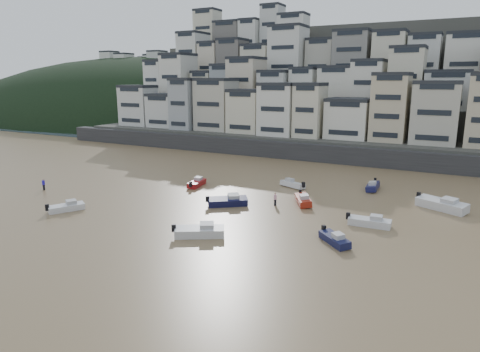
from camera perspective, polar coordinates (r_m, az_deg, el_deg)
The scene contains 16 objects.
sea_strip at distance 218.04m, azimuth -13.57°, elevation 8.21°, with size 340.00×340.00×0.00m, color #455263.
harbor_wall at distance 87.78m, azimuth 11.89°, elevation 2.95°, with size 140.00×3.00×3.50m, color #38383A.
hillside at distance 124.58m, azimuth 19.49°, elevation 10.57°, with size 141.04×66.00×50.00m.
headland at distance 200.73m, azimuth -12.21°, elevation 7.90°, with size 216.00×135.00×53.33m.
boat_a at distance 45.94m, azimuth -5.41°, elevation -7.17°, with size 5.73×1.88×1.56m, color silver, non-canonical shape.
boat_b at distance 45.11m, azimuth 12.49°, elevation -8.02°, with size 4.64×1.52×1.27m, color #14183F, non-canonical shape.
boat_c at distance 56.55m, azimuth -1.65°, elevation -3.25°, with size 5.68×1.86×1.55m, color #13143C, non-canonical shape.
boat_d at distance 51.16m, azimuth 16.90°, elevation -5.66°, with size 5.16×1.69×1.41m, color silver, non-canonical shape.
boat_e at distance 58.11m, azimuth 8.42°, elevation -3.00°, with size 5.31×1.74×1.45m, color maroon, non-canonical shape.
boat_f at distance 67.20m, azimuth -5.79°, elevation -0.80°, with size 4.84×1.59×1.32m, color maroon, non-canonical shape.
boat_g at distance 60.64m, azimuth 25.31°, elevation -3.24°, with size 6.88×2.25×1.88m, color silver, non-canonical shape.
boat_h at distance 66.66m, azimuth 7.03°, elevation -0.97°, with size 4.64×1.52×1.27m, color silver, non-canonical shape.
boat_i at distance 67.73m, azimuth 17.30°, elevation -1.19°, with size 5.06×1.66×1.38m, color #161745, non-canonical shape.
boat_j at distance 58.75m, azimuth -22.16°, elevation -3.74°, with size 4.75×1.55×1.30m, color white, non-canonical shape.
person_blue at distance 70.94m, azimuth -24.72°, elevation -1.03°, with size 0.44×0.44×1.74m, color #2519C2, non-canonical shape.
person_pink at distance 56.90m, azimuth 4.72°, elevation -3.09°, with size 0.44×0.44×1.74m, color #EBA6BF, non-canonical shape.
Camera 1 is at (33.59, -18.25, 16.50)m, focal length 32.00 mm.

